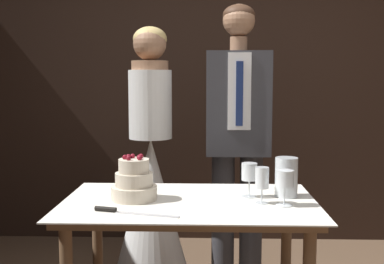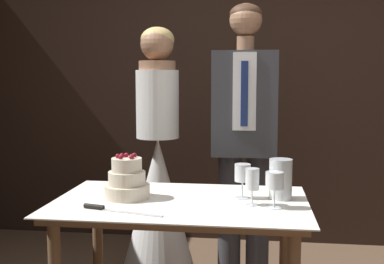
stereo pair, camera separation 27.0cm
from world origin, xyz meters
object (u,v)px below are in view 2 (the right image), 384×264
Objects in this scene: hurricane_candle at (281,180)px; cake_knife at (107,209)px; wine_glass_near at (243,174)px; wine_glass_far at (274,182)px; cake_table at (181,222)px; wine_glass_middle at (252,180)px; groom at (244,133)px; bride at (158,191)px; tiered_cake at (127,181)px.

cake_knife is at bearing -157.86° from hurricane_candle.
wine_glass_near reaches higher than wine_glass_far.
cake_table is at bearing 50.93° from cake_knife.
cake_knife is 1.96× the size of hurricane_candle.
wine_glass_middle is at bearing -68.48° from wine_glass_near.
groom is (-0.01, 0.76, 0.12)m from wine_glass_near.
wine_glass_far is 0.85× the size of hurricane_candle.
hurricane_candle is (0.18, 0.01, -0.03)m from wine_glass_near.
cake_knife is 0.22× the size of bride.
cake_table is 7.32× the size of wine_glass_far.
hurricane_candle is at bearing 78.24° from wine_glass_far.
tiered_cake is 1.13× the size of hurricane_candle.
hurricane_candle reaches higher than wine_glass_middle.
groom is at bearing 75.97° from cake_knife.
wine_glass_near is 0.10× the size of bride.
cake_knife is 0.76m from wine_glass_far.
hurricane_candle reaches higher than cake_table.
cake_table is 0.53m from hurricane_candle.
bride reaches higher than wine_glass_far.
wine_glass_near is 0.13m from wine_glass_middle.
groom is at bearing -0.06° from bride.
bride is at bearing 135.44° from hurricane_candle.
hurricane_candle is at bearing -44.56° from bride.
tiered_cake is 0.58× the size of cake_knife.
groom is (-0.06, 0.89, 0.12)m from wine_glass_middle.
bride reaches higher than wine_glass_middle.
wine_glass_far is (0.71, -0.09, 0.04)m from tiered_cake.
wine_glass_far is (0.74, 0.14, 0.11)m from cake_knife.
tiered_cake reaches higher than cake_table.
bride reaches higher than hurricane_candle.
wine_glass_middle is 0.11m from wine_glass_far.
hurricane_candle is (0.77, 0.32, 0.09)m from cake_knife.
cake_table is 3.17× the size of cake_knife.
wine_glass_near reaches higher than cake_table.
wine_glass_middle is at bearing 159.40° from wine_glass_far.
groom is (0.28, 0.85, 0.34)m from cake_table.
wine_glass_far is 0.18m from hurricane_candle.
bride reaches higher than tiered_cake.
cake_table is at bearing -164.19° from wine_glass_near.
cake_knife is 1.08m from bride.
cake_table is 7.05× the size of wine_glass_middle.
wine_glass_middle is 0.88× the size of hurricane_candle.
cake_table is at bearing -3.25° from tiered_cake.
wine_glass_far is at bearing -7.38° from tiered_cake.
wine_glass_middle is 1.04× the size of wine_glass_far.
wine_glass_near is 1.03× the size of wine_glass_far.
tiered_cake is at bearing 97.56° from cake_knife.
tiered_cake is at bearing 172.62° from wine_glass_far.
hurricane_candle is (0.48, 0.10, 0.20)m from cake_table.
wine_glass_middle is at bearing -6.56° from cake_table.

